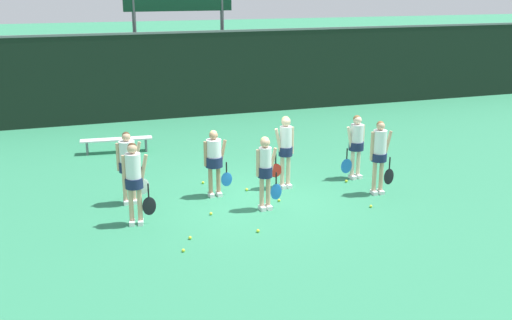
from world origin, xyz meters
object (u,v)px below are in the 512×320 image
Objects in this scene: scoreboard at (179,5)px; player_4 at (214,158)px; player_1 at (265,167)px; tennis_ball_8 at (211,214)px; tennis_ball_9 at (203,182)px; tennis_ball_4 at (279,200)px; tennis_ball_10 at (258,231)px; player_6 at (356,141)px; tennis_ball_6 at (247,190)px; player_3 at (128,162)px; player_0 at (134,177)px; player_2 at (379,151)px; bench_courtside at (116,140)px; player_5 at (285,146)px; tennis_ball_2 at (386,174)px; tennis_ball_1 at (183,250)px; tennis_ball_5 at (264,174)px; tennis_ball_7 at (346,181)px.

scoreboard is 10.30m from player_4.
player_1 reaches higher than player_4.
tennis_ball_8 is 2.16m from tennis_ball_9.
tennis_ball_10 is at bearing -124.79° from tennis_ball_4.
player_6 is 3.12m from tennis_ball_6.
player_3 reaches higher than player_6.
player_0 reaches higher than player_3.
player_0 is at bearing -174.52° from player_2.
player_4 is at bearing 145.55° from tennis_ball_4.
tennis_ball_10 is at bearing -154.61° from player_2.
scoreboard is at bearing 85.16° from player_1.
player_4 is (1.75, -4.67, 0.58)m from bench_courtside.
player_5 is 2.00m from player_6.
tennis_ball_2 is at bearing -29.77° from bench_courtside.
tennis_ball_5 is (3.06, 3.92, 0.00)m from tennis_ball_1.
tennis_ball_5 is at bearing 138.36° from player_2.
player_2 is at bearing 18.05° from tennis_ball_1.
tennis_ball_4 is at bearing -53.82° from tennis_ball_9.
player_6 reaches higher than tennis_ball_10.
tennis_ball_1 is at bearing -156.47° from player_2.
player_5 is 25.97× the size of tennis_ball_10.
player_0 is at bearing -170.07° from tennis_ball_2.
tennis_ball_8 is at bearing -99.82° from tennis_ball_9.
player_0 reaches higher than tennis_ball_5.
player_0 reaches higher than tennis_ball_7.
player_6 is 6.04m from tennis_ball_1.
player_5 is 27.36× the size of tennis_ball_8.
player_6 reaches higher than tennis_ball_8.
player_3 is 5.50m from tennis_ball_7.
player_6 reaches higher than player_4.
tennis_ball_2 is (2.90, 0.02, -1.04)m from player_5.
tennis_ball_9 is at bearing 134.78° from tennis_ball_6.
tennis_ball_8 is at bearing 59.11° from tennis_ball_1.
tennis_ball_4 is at bearing -90.40° from scoreboard.
tennis_ball_6 is 2.62m from tennis_ball_7.
player_3 is 26.28× the size of tennis_ball_2.
scoreboard is 3.07× the size of player_3.
player_4 reaches higher than tennis_ball_8.
tennis_ball_5 is at bearing 16.77° from player_3.
tennis_ball_6 is at bearing 173.67° from player_6.
player_2 is at bearing -77.70° from scoreboard.
player_6 is (2.00, 0.10, -0.09)m from player_5.
player_3 is at bearing 151.86° from player_1.
tennis_ball_6 is at bearing -129.23° from tennis_ball_5.
tennis_ball_2 is at bearing 20.65° from player_0.
tennis_ball_1 is 1.69m from tennis_ball_10.
player_2 is 27.37× the size of tennis_ball_4.
tennis_ball_7 reaches higher than tennis_ball_4.
tennis_ball_7 is at bearing -172.00° from tennis_ball_2.
tennis_ball_7 is (2.13, 0.74, 0.00)m from tennis_ball_4.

